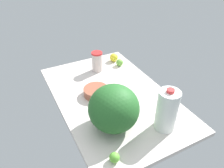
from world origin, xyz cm
name	(u,v)px	position (x,y,z in cm)	size (l,w,h in cm)	color
countertop	(112,97)	(0.00, 0.00, 1.50)	(120.00, 76.00, 3.00)	beige
tumbler_cup	(97,62)	(37.00, -5.31, 11.53)	(9.09, 9.09, 16.98)	beige
milk_jug	(167,110)	(-42.30, -13.47, 16.25)	(12.39, 12.39, 28.07)	white
mixing_bowl	(96,92)	(6.09, 9.86, 5.77)	(17.82, 17.82, 5.54)	#9E563F
watermelon	(114,108)	(-27.60, 13.22, 17.08)	(29.77, 29.77, 28.15)	#266328
lime_far_back	(120,63)	(35.45, -26.06, 6.02)	(6.04, 6.04, 6.04)	#6CB240
lime_near_front	(114,157)	(-49.68, 24.52, 5.72)	(5.44, 5.44, 5.44)	#5EAE37
lemon_by_jug	(114,57)	(45.20, -25.46, 6.67)	(7.34, 7.34, 7.34)	yellow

